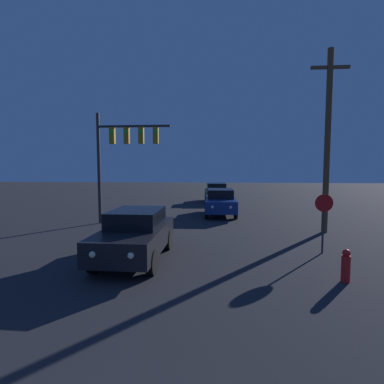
% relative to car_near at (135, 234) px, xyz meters
% --- Properties ---
extents(car_near, '(2.07, 4.60, 1.72)m').
position_rel_car_near_xyz_m(car_near, '(0.00, 0.00, 0.00)').
color(car_near, black).
rests_on(car_near, ground_plane).
extents(car_mid, '(2.04, 4.59, 1.72)m').
position_rel_car_near_xyz_m(car_mid, '(3.10, 9.81, 0.00)').
color(car_mid, navy).
rests_on(car_mid, ground_plane).
extents(car_far, '(2.26, 4.67, 1.72)m').
position_rel_car_near_xyz_m(car_far, '(2.86, 17.33, 0.00)').
color(car_far, '#1E4728').
rests_on(car_far, ground_plane).
extents(traffic_signal_mast, '(4.16, 0.30, 6.17)m').
position_rel_car_near_xyz_m(traffic_signal_mast, '(-2.50, 6.42, 3.41)').
color(traffic_signal_mast, '#2D2D2D').
rests_on(traffic_signal_mast, ground_plane).
extents(stop_sign, '(0.65, 0.07, 2.21)m').
position_rel_car_near_xyz_m(stop_sign, '(6.72, 1.23, 0.63)').
color(stop_sign, '#2D2D2D').
rests_on(stop_sign, ground_plane).
extents(utility_pole, '(1.77, 0.28, 8.72)m').
position_rel_car_near_xyz_m(utility_pole, '(8.08, 4.91, 3.64)').
color(utility_pole, brown).
rests_on(utility_pole, ground_plane).
extents(fire_hydrant, '(0.24, 0.24, 0.93)m').
position_rel_car_near_xyz_m(fire_hydrant, '(6.37, -1.57, -0.43)').
color(fire_hydrant, red).
rests_on(fire_hydrant, ground_plane).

